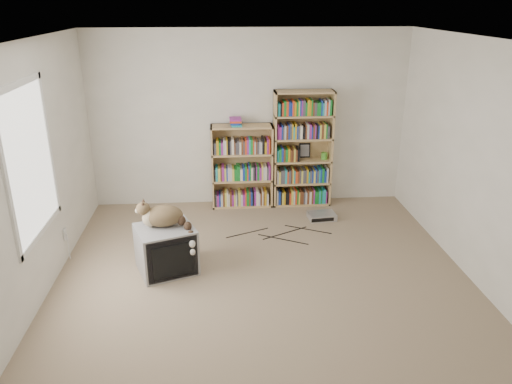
{
  "coord_description": "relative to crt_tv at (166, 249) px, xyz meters",
  "views": [
    {
      "loc": [
        -0.44,
        -4.48,
        2.84
      ],
      "look_at": [
        -0.02,
        1.0,
        0.72
      ],
      "focal_mm": 35.0,
      "sensor_mm": 36.0,
      "label": 1
    }
  ],
  "objects": [
    {
      "name": "floor",
      "position": [
        1.06,
        -0.5,
        -0.26
      ],
      "size": [
        4.5,
        5.0,
        0.01
      ],
      "primitive_type": "cube",
      "color": "gray",
      "rests_on": "ground"
    },
    {
      "name": "wall_back",
      "position": [
        1.06,
        2.0,
        0.99
      ],
      "size": [
        4.5,
        0.02,
        2.5
      ],
      "primitive_type": "cube",
      "color": "white",
      "rests_on": "floor"
    },
    {
      "name": "wall_front",
      "position": [
        1.06,
        -3.0,
        0.99
      ],
      "size": [
        4.5,
        0.02,
        2.5
      ],
      "primitive_type": "cube",
      "color": "white",
      "rests_on": "floor"
    },
    {
      "name": "wall_left",
      "position": [
        -1.19,
        -0.5,
        0.99
      ],
      "size": [
        0.02,
        5.0,
        2.5
      ],
      "primitive_type": "cube",
      "color": "white",
      "rests_on": "floor"
    },
    {
      "name": "wall_right",
      "position": [
        3.31,
        -0.5,
        0.99
      ],
      "size": [
        0.02,
        5.0,
        2.5
      ],
      "primitive_type": "cube",
      "color": "white",
      "rests_on": "floor"
    },
    {
      "name": "ceiling",
      "position": [
        1.06,
        -0.5,
        2.24
      ],
      "size": [
        4.5,
        5.0,
        0.02
      ],
      "primitive_type": "cube",
      "color": "white",
      "rests_on": "wall_back"
    },
    {
      "name": "window",
      "position": [
        -1.18,
        -0.3,
        1.14
      ],
      "size": [
        0.02,
        1.22,
        1.52
      ],
      "primitive_type": "cube",
      "color": "white",
      "rests_on": "wall_left"
    },
    {
      "name": "crt_tv",
      "position": [
        0.0,
        0.0,
        0.0
      ],
      "size": [
        0.75,
        0.72,
        0.52
      ],
      "rotation": [
        0.0,
        0.0,
        0.36
      ],
      "color": "gray",
      "rests_on": "floor"
    },
    {
      "name": "cat",
      "position": [
        0.04,
        0.02,
        0.35
      ],
      "size": [
        0.65,
        0.47,
        0.52
      ],
      "rotation": [
        0.0,
        0.0,
        0.07
      ],
      "color": "#3A2C18",
      "rests_on": "crt_tv"
    },
    {
      "name": "bookcase_tall",
      "position": [
        1.81,
        1.85,
        0.54
      ],
      "size": [
        0.84,
        0.3,
        1.67
      ],
      "color": "tan",
      "rests_on": "floor"
    },
    {
      "name": "bookcase_short",
      "position": [
        0.94,
        1.86,
        0.29
      ],
      "size": [
        0.87,
        0.3,
        1.2
      ],
      "color": "tan",
      "rests_on": "floor"
    },
    {
      "name": "book_stack",
      "position": [
        0.85,
        1.84,
        0.99
      ],
      "size": [
        0.19,
        0.25,
        0.11
      ],
      "primitive_type": "cube",
      "color": "red",
      "rests_on": "bookcase_short"
    },
    {
      "name": "green_mug",
      "position": [
        2.13,
        1.84,
        0.47
      ],
      "size": [
        0.09,
        0.09,
        0.1
      ],
      "primitive_type": "cylinder",
      "color": "green",
      "rests_on": "bookcase_tall"
    },
    {
      "name": "framed_print",
      "position": [
        1.86,
        1.94,
        0.53
      ],
      "size": [
        0.16,
        0.05,
        0.21
      ],
      "primitive_type": "cube",
      "rotation": [
        -0.17,
        0.0,
        0.0
      ],
      "color": "black",
      "rests_on": "bookcase_tall"
    },
    {
      "name": "dvd_player",
      "position": [
        2.01,
        1.24,
        -0.22
      ],
      "size": [
        0.39,
        0.3,
        0.08
      ],
      "primitive_type": "cube",
      "rotation": [
        0.0,
        0.0,
        0.1
      ],
      "color": "#BABABF",
      "rests_on": "floor"
    },
    {
      "name": "wall_outlet",
      "position": [
        -1.18,
        0.34,
        0.06
      ],
      "size": [
        0.01,
        0.08,
        0.13
      ],
      "primitive_type": "cube",
      "color": "silver",
      "rests_on": "wall_left"
    },
    {
      "name": "floor_cables",
      "position": [
        1.37,
        0.78,
        -0.26
      ],
      "size": [
        1.2,
        0.7,
        0.01
      ],
      "primitive_type": null,
      "color": "black",
      "rests_on": "floor"
    }
  ]
}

